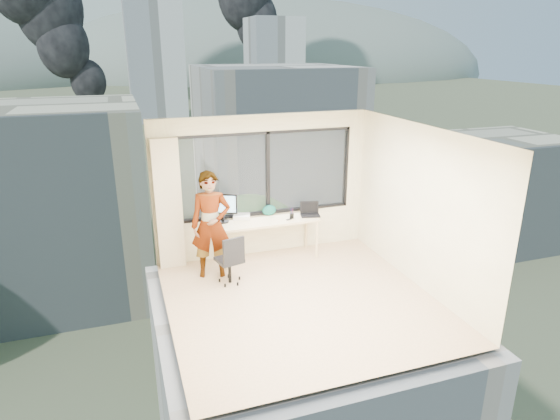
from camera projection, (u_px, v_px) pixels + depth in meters
name	position (u px, v px, depth m)	size (l,w,h in m)	color
floor	(301.00, 300.00, 7.41)	(4.00, 4.00, 0.01)	#D5AF8A
ceiling	(303.00, 132.00, 6.57)	(4.00, 4.00, 0.01)	white
wall_front	(368.00, 282.00, 5.20)	(4.00, 0.01, 2.60)	beige
wall_left	(162.00, 238.00, 6.39)	(0.01, 4.00, 2.60)	beige
wall_right	(419.00, 207.00, 7.60)	(0.01, 4.00, 2.60)	beige
window_wall	(265.00, 173.00, 8.73)	(3.30, 0.16, 1.55)	black
curtain	(169.00, 205.00, 8.20)	(0.45, 0.14, 2.30)	beige
desk	(268.00, 239.00, 8.78)	(1.80, 0.60, 0.75)	beige
chair	(229.00, 258.00, 7.83)	(0.44, 0.44, 0.87)	black
person	(211.00, 225.00, 7.96)	(0.66, 0.44, 1.82)	#2D2D33
monitor	(223.00, 208.00, 8.46)	(0.53, 0.11, 0.53)	black
game_console	(242.00, 217.00, 8.72)	(0.29, 0.24, 0.07)	white
laptop	(310.00, 210.00, 8.82)	(0.35, 0.37, 0.22)	black
cellphone	(289.00, 219.00, 8.66)	(0.10, 0.04, 0.01)	black
pen_cup	(292.00, 216.00, 8.72)	(0.08, 0.08, 0.10)	black
handbag	(269.00, 210.00, 8.86)	(0.26, 0.13, 0.20)	#0D5248
exterior_ground	(127.00, 121.00, 119.49)	(400.00, 400.00, 0.04)	#515B3D
near_bldg_a	(28.00, 207.00, 33.83)	(16.00, 12.00, 14.00)	beige
near_bldg_b	(275.00, 151.00, 47.05)	(14.00, 13.00, 16.00)	silver
near_bldg_c	(492.00, 191.00, 44.52)	(12.00, 10.00, 10.00)	beige
far_tower_b	(155.00, 58.00, 117.06)	(13.00, 13.00, 30.00)	silver
far_tower_c	(274.00, 63.00, 146.86)	(15.00, 15.00, 26.00)	silver
hill_b	(269.00, 74.00, 329.07)	(300.00, 220.00, 96.00)	slate
tree_b	(251.00, 286.00, 27.83)	(7.60, 7.60, 9.00)	#21511B
tree_c	(355.00, 168.00, 52.85)	(8.40, 8.40, 10.00)	#21511B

